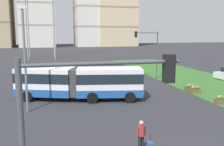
{
  "coord_description": "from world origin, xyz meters",
  "views": [
    {
      "loc": [
        -6.79,
        -9.46,
        6.31
      ],
      "look_at": [
        -0.5,
        15.19,
        2.2
      ],
      "focal_mm": 40.67,
      "sensor_mm": 36.0,
      "label": 1
    }
  ],
  "objects": [
    {
      "name": "articulated_bus",
      "position": [
        -3.97,
        13.97,
        1.65
      ],
      "size": [
        11.99,
        5.7,
        3.0
      ],
      "color": "white",
      "rests_on": "ground"
    },
    {
      "name": "car_maroon_sedan",
      "position": [
        -6.04,
        25.89,
        0.75
      ],
      "size": [
        4.54,
        2.32,
        1.58
      ],
      "color": "maroon",
      "rests_on": "ground"
    },
    {
      "name": "pedestrian_crossing",
      "position": [
        -2.17,
        2.44,
        1.0
      ],
      "size": [
        0.56,
        0.36,
        1.74
      ],
      "color": "black",
      "rests_on": "ground"
    },
    {
      "name": "flower_planter_3",
      "position": [
        7.89,
        9.12,
        0.43
      ],
      "size": [
        1.1,
        0.56,
        0.74
      ],
      "color": "brown",
      "rests_on": "grass_median"
    },
    {
      "name": "flower_planter_4",
      "position": [
        7.89,
        13.28,
        0.43
      ],
      "size": [
        1.1,
        0.56,
        0.74
      ],
      "color": "brown",
      "rests_on": "grass_median"
    },
    {
      "name": "flower_planter_5",
      "position": [
        7.89,
        14.17,
        0.43
      ],
      "size": [
        1.1,
        0.56,
        0.74
      ],
      "color": "brown",
      "rests_on": "grass_median"
    },
    {
      "name": "traffic_light_near_left",
      "position": [
        -6.01,
        -3.0,
        3.98
      ],
      "size": [
        4.39,
        0.28,
        5.7
      ],
      "color": "#474C51",
      "rests_on": "ground"
    },
    {
      "name": "traffic_light_far_right",
      "position": [
        6.45,
        22.0,
        4.35
      ],
      "size": [
        3.42,
        0.28,
        6.42
      ],
      "color": "#474C51",
      "rests_on": "ground"
    },
    {
      "name": "streetlight_left",
      "position": [
        -8.5,
        11.19,
        4.56
      ],
      "size": [
        0.7,
        0.28,
        8.24
      ],
      "color": "slate",
      "rests_on": "ground"
    },
    {
      "name": "apartment_tower_eastcentre",
      "position": [
        24.32,
        108.37,
        21.13
      ],
      "size": [
        17.75,
        19.82,
        42.21
      ],
      "color": "beige",
      "rests_on": "ground"
    }
  ]
}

